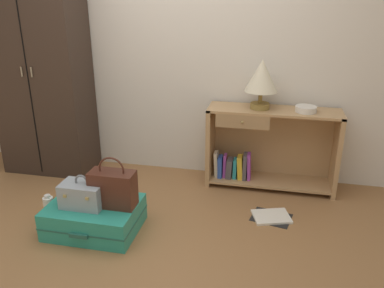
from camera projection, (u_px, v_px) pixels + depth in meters
name	position (u px, v px, depth m)	size (l,w,h in m)	color
ground_plane	(128.00, 252.00, 2.84)	(9.00, 9.00, 0.00)	olive
back_wall	(177.00, 40.00, 3.73)	(6.40, 0.10, 2.60)	silver
wardrobe	(41.00, 67.00, 3.80)	(0.86, 0.47, 2.10)	#33261E
bookshelf	(266.00, 148.00, 3.69)	(1.18, 0.35, 0.75)	tan
table_lamp	(262.00, 77.00, 3.44)	(0.29, 0.29, 0.43)	olive
bowl	(306.00, 109.00, 3.44)	(0.18, 0.18, 0.05)	silver
suitcase_large	(95.00, 217.00, 3.07)	(0.68, 0.53, 0.22)	teal
train_case	(83.00, 194.00, 2.97)	(0.32, 0.21, 0.26)	#8E99A3
handbag	(113.00, 188.00, 2.96)	(0.34, 0.16, 0.40)	#472319
bottle	(49.00, 206.00, 3.25)	(0.08, 0.08, 0.20)	white
open_book_on_floor	(271.00, 217.00, 3.26)	(0.35, 0.30, 0.02)	white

